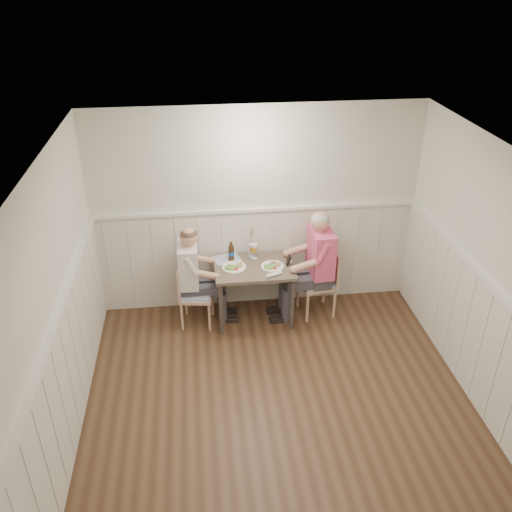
{
  "coord_description": "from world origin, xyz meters",
  "views": [
    {
      "loc": [
        -0.73,
        -3.78,
        4.03
      ],
      "look_at": [
        -0.08,
        1.64,
        1.0
      ],
      "focal_mm": 38.0,
      "sensor_mm": 36.0,
      "label": 1
    }
  ],
  "objects_px": {
    "dining_table": "(254,273)",
    "diner_cream": "(193,283)",
    "man_in_pink": "(316,272)",
    "beer_bottle": "(231,252)",
    "chair_left": "(192,292)",
    "grass_vase": "(250,242)",
    "chair_right": "(321,279)"
  },
  "relations": [
    {
      "from": "dining_table",
      "to": "diner_cream",
      "type": "distance_m",
      "value": 0.76
    },
    {
      "from": "man_in_pink",
      "to": "beer_bottle",
      "type": "bearing_deg",
      "value": 170.4
    },
    {
      "from": "chair_left",
      "to": "grass_vase",
      "type": "relative_size",
      "value": 1.98
    },
    {
      "from": "man_in_pink",
      "to": "beer_bottle",
      "type": "distance_m",
      "value": 1.08
    },
    {
      "from": "chair_right",
      "to": "chair_left",
      "type": "xyz_separation_m",
      "value": [
        -1.61,
        -0.05,
        -0.03
      ]
    },
    {
      "from": "chair_left",
      "to": "beer_bottle",
      "type": "xyz_separation_m",
      "value": [
        0.5,
        0.19,
        0.41
      ]
    },
    {
      "from": "dining_table",
      "to": "man_in_pink",
      "type": "xyz_separation_m",
      "value": [
        0.77,
        -0.0,
        -0.05
      ]
    },
    {
      "from": "grass_vase",
      "to": "dining_table",
      "type": "bearing_deg",
      "value": -85.2
    },
    {
      "from": "diner_cream",
      "to": "grass_vase",
      "type": "height_order",
      "value": "diner_cream"
    },
    {
      "from": "dining_table",
      "to": "chair_left",
      "type": "relative_size",
      "value": 1.15
    },
    {
      "from": "man_in_pink",
      "to": "beer_bottle",
      "type": "xyz_separation_m",
      "value": [
        -1.03,
        0.17,
        0.26
      ]
    },
    {
      "from": "diner_cream",
      "to": "beer_bottle",
      "type": "distance_m",
      "value": 0.6
    },
    {
      "from": "diner_cream",
      "to": "grass_vase",
      "type": "distance_m",
      "value": 0.86
    },
    {
      "from": "dining_table",
      "to": "grass_vase",
      "type": "bearing_deg",
      "value": 94.8
    },
    {
      "from": "diner_cream",
      "to": "chair_right",
      "type": "bearing_deg",
      "value": -0.23
    },
    {
      "from": "dining_table",
      "to": "man_in_pink",
      "type": "distance_m",
      "value": 0.77
    },
    {
      "from": "chair_left",
      "to": "beer_bottle",
      "type": "relative_size",
      "value": 3.23
    },
    {
      "from": "man_in_pink",
      "to": "grass_vase",
      "type": "xyz_separation_m",
      "value": [
        -0.79,
        0.27,
        0.33
      ]
    },
    {
      "from": "chair_right",
      "to": "diner_cream",
      "type": "bearing_deg",
      "value": 179.77
    },
    {
      "from": "chair_left",
      "to": "beer_bottle",
      "type": "bearing_deg",
      "value": 20.33
    },
    {
      "from": "beer_bottle",
      "to": "diner_cream",
      "type": "bearing_deg",
      "value": -164.78
    },
    {
      "from": "man_in_pink",
      "to": "grass_vase",
      "type": "height_order",
      "value": "man_in_pink"
    },
    {
      "from": "dining_table",
      "to": "diner_cream",
      "type": "height_order",
      "value": "diner_cream"
    },
    {
      "from": "chair_right",
      "to": "diner_cream",
      "type": "height_order",
      "value": "diner_cream"
    },
    {
      "from": "chair_left",
      "to": "man_in_pink",
      "type": "height_order",
      "value": "man_in_pink"
    },
    {
      "from": "man_in_pink",
      "to": "grass_vase",
      "type": "relative_size",
      "value": 3.46
    },
    {
      "from": "man_in_pink",
      "to": "diner_cream",
      "type": "relative_size",
      "value": 1.11
    },
    {
      "from": "diner_cream",
      "to": "beer_bottle",
      "type": "relative_size",
      "value": 5.06
    },
    {
      "from": "chair_right",
      "to": "chair_left",
      "type": "height_order",
      "value": "chair_right"
    },
    {
      "from": "beer_bottle",
      "to": "chair_left",
      "type": "bearing_deg",
      "value": -159.67
    },
    {
      "from": "dining_table",
      "to": "diner_cream",
      "type": "bearing_deg",
      "value": 176.94
    },
    {
      "from": "dining_table",
      "to": "grass_vase",
      "type": "height_order",
      "value": "grass_vase"
    }
  ]
}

